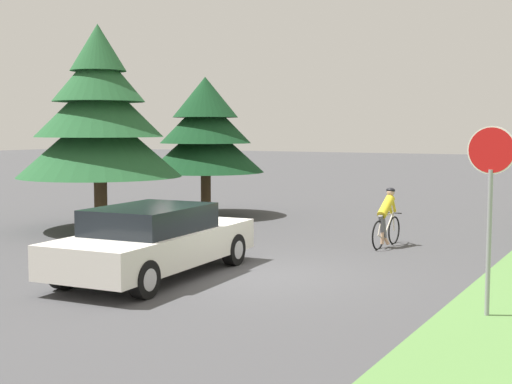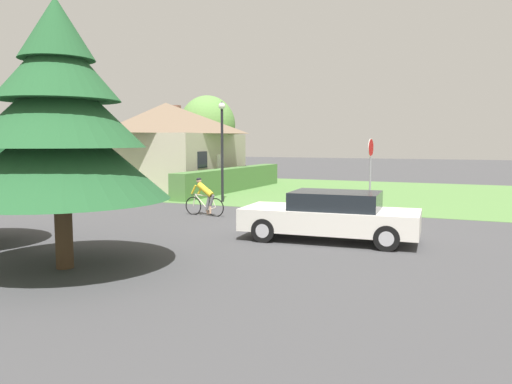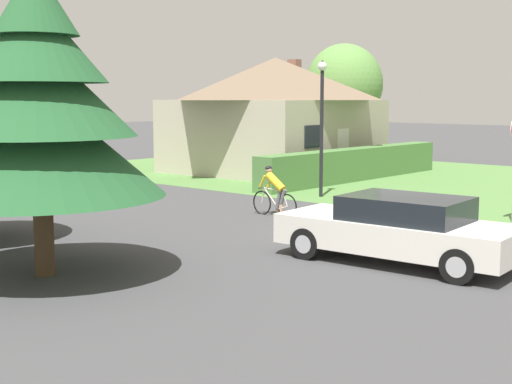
{
  "view_description": "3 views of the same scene",
  "coord_description": "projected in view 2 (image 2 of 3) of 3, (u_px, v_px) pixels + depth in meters",
  "views": [
    {
      "loc": [
        6.73,
        -11.78,
        2.8
      ],
      "look_at": [
        -1.17,
        2.27,
        1.39
      ],
      "focal_mm": 50.0,
      "sensor_mm": 36.0,
      "label": 1
    },
    {
      "loc": [
        -14.81,
        -4.65,
        2.71
      ],
      "look_at": [
        -1.19,
        1.39,
        1.22
      ],
      "focal_mm": 35.0,
      "sensor_mm": 36.0,
      "label": 2
    },
    {
      "loc": [
        -13.93,
        -8.21,
        3.3
      ],
      "look_at": [
        -0.75,
        3.52,
        0.96
      ],
      "focal_mm": 50.0,
      "sensor_mm": 36.0,
      "label": 3
    }
  ],
  "objects": [
    {
      "name": "hedge_row",
      "position": [
        233.0,
        179.0,
        27.85
      ],
      "size": [
        11.36,
        0.9,
        1.29
      ],
      "primitive_type": "cube",
      "color": "#4C7A3D",
      "rests_on": "ground"
    },
    {
      "name": "conifer_tall_near",
      "position": [
        60.0,
        123.0,
        10.49
      ],
      "size": [
        4.56,
        4.56,
        5.71
      ],
      "color": "#4C3823",
      "rests_on": "ground"
    },
    {
      "name": "ground_plane",
      "position": [
        312.0,
        229.0,
        15.62
      ],
      "size": [
        140.0,
        140.0,
        0.0
      ],
      "primitive_type": "plane",
      "color": "#424244"
    },
    {
      "name": "cyclist",
      "position": [
        204.0,
        197.0,
        18.43
      ],
      "size": [
        0.44,
        1.68,
        1.42
      ],
      "rotation": [
        0.0,
        0.0,
        1.51
      ],
      "color": "black",
      "rests_on": "ground"
    },
    {
      "name": "stop_sign",
      "position": [
        371.0,
        160.0,
        19.25
      ],
      "size": [
        0.72,
        0.07,
        2.86
      ],
      "rotation": [
        0.0,
        0.0,
        3.07
      ],
      "color": "gray",
      "rests_on": "ground"
    },
    {
      "name": "deciduous_tree_right",
      "position": [
        208.0,
        125.0,
        36.97
      ],
      "size": [
        4.11,
        4.11,
        6.15
      ],
      "color": "#4C3823",
      "rests_on": "ground"
    },
    {
      "name": "sedan_left_lane",
      "position": [
        331.0,
        216.0,
        13.73
      ],
      "size": [
        2.21,
        4.91,
        1.36
      ],
      "rotation": [
        0.0,
        0.0,
        1.64
      ],
      "color": "silver",
      "rests_on": "ground"
    },
    {
      "name": "cottage_house",
      "position": [
        166.0,
        143.0,
        30.53
      ],
      "size": [
        9.66,
        8.31,
        5.14
      ],
      "rotation": [
        0.0,
        0.0,
        0.07
      ],
      "color": "#B2A893",
      "rests_on": "ground"
    },
    {
      "name": "grass_verge_right",
      "position": [
        308.0,
        190.0,
        28.07
      ],
      "size": [
        16.0,
        36.0,
        0.01
      ],
      "primitive_type": "cube",
      "color": "#568442",
      "rests_on": "ground"
    },
    {
      "name": "street_lamp",
      "position": [
        222.0,
        138.0,
        22.42
      ],
      "size": [
        0.3,
        0.3,
        4.54
      ],
      "color": "black",
      "rests_on": "ground"
    }
  ]
}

